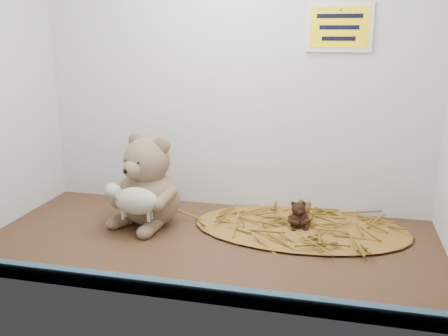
% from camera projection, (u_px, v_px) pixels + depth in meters
% --- Properties ---
extents(alcove_shell, '(1.20, 0.60, 0.90)m').
position_uv_depth(alcove_shell, '(217.00, 67.00, 1.29)').
color(alcove_shell, '#3B2214').
rests_on(alcove_shell, ground).
extents(front_rail, '(1.19, 0.02, 0.04)m').
position_uv_depth(front_rail, '(173.00, 289.00, 1.05)').
color(front_rail, '#3C5E73').
rests_on(front_rail, shelf_floor).
extents(straw_bed, '(0.61, 0.35, 0.01)m').
position_uv_depth(straw_bed, '(301.00, 227.00, 1.40)').
color(straw_bed, brown).
rests_on(straw_bed, shelf_floor).
extents(main_teddy, '(0.28, 0.29, 0.26)m').
position_uv_depth(main_teddy, '(149.00, 180.00, 1.42)').
color(main_teddy, '#886C54').
rests_on(main_teddy, shelf_floor).
extents(toy_lamb, '(0.16, 0.10, 0.10)m').
position_uv_depth(toy_lamb, '(136.00, 201.00, 1.34)').
color(toy_lamb, beige).
rests_on(toy_lamb, main_teddy).
extents(mini_teddy_tan, '(0.08, 0.09, 0.07)m').
position_uv_depth(mini_teddy_tan, '(304.00, 212.00, 1.40)').
color(mini_teddy_tan, brown).
rests_on(mini_teddy_tan, straw_bed).
extents(mini_teddy_brown, '(0.08, 0.08, 0.08)m').
position_uv_depth(mini_teddy_brown, '(298.00, 214.00, 1.38)').
color(mini_teddy_brown, black).
rests_on(mini_teddy_brown, straw_bed).
extents(wall_sign, '(0.16, 0.01, 0.11)m').
position_uv_depth(wall_sign, '(339.00, 27.00, 1.38)').
color(wall_sign, yellow).
rests_on(wall_sign, back_wall).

